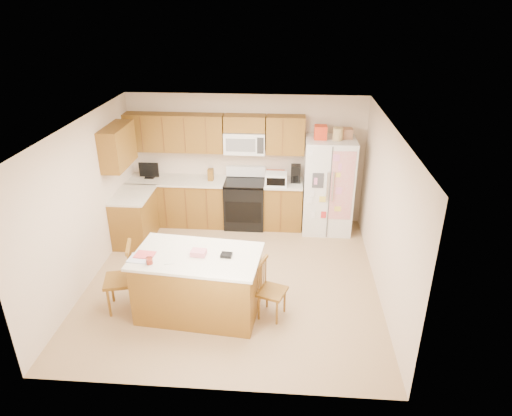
# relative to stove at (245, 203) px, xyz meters

# --- Properties ---
(ground) EXTENTS (4.50, 4.50, 0.00)m
(ground) POSITION_rel_stove_xyz_m (0.00, -1.94, -0.47)
(ground) COLOR tan
(ground) RESTS_ON ground
(room_shell) EXTENTS (4.60, 4.60, 2.52)m
(room_shell) POSITION_rel_stove_xyz_m (0.00, -1.94, 0.97)
(room_shell) COLOR beige
(room_shell) RESTS_ON ground
(cabinetry) EXTENTS (3.36, 1.56, 2.15)m
(cabinetry) POSITION_rel_stove_xyz_m (-0.98, -0.15, 0.44)
(cabinetry) COLOR brown
(cabinetry) RESTS_ON ground
(stove) EXTENTS (0.76, 0.65, 1.13)m
(stove) POSITION_rel_stove_xyz_m (0.00, 0.00, 0.00)
(stove) COLOR black
(stove) RESTS_ON ground
(refrigerator) EXTENTS (0.90, 0.79, 2.04)m
(refrigerator) POSITION_rel_stove_xyz_m (1.57, -0.06, 0.45)
(refrigerator) COLOR white
(refrigerator) RESTS_ON ground
(island) EXTENTS (1.80, 1.16, 1.03)m
(island) POSITION_rel_stove_xyz_m (-0.38, -2.78, 0.00)
(island) COLOR brown
(island) RESTS_ON ground
(windsor_chair_left) EXTENTS (0.51, 0.53, 1.02)m
(windsor_chair_left) POSITION_rel_stove_xyz_m (-1.49, -2.77, 0.01)
(windsor_chair_left) COLOR brown
(windsor_chair_left) RESTS_ON ground
(windsor_chair_back) EXTENTS (0.47, 0.46, 0.87)m
(windsor_chair_back) POSITION_rel_stove_xyz_m (-0.46, -2.12, -0.06)
(windsor_chair_back) COLOR brown
(windsor_chair_back) RESTS_ON ground
(windsor_chair_right) EXTENTS (0.46, 0.47, 0.87)m
(windsor_chair_right) POSITION_rel_stove_xyz_m (0.63, -2.78, -0.06)
(windsor_chair_right) COLOR brown
(windsor_chair_right) RESTS_ON ground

